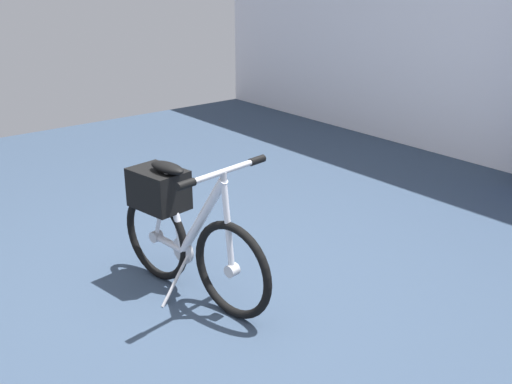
% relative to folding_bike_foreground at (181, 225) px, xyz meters
% --- Properties ---
extents(ground_plane, '(7.87, 7.87, 0.00)m').
position_rel_folding_bike_foreground_xyz_m(ground_plane, '(0.38, -0.05, -0.36)').
color(ground_plane, '#2D3D51').
extents(folding_bike_foreground, '(1.03, 0.53, 0.73)m').
position_rel_folding_bike_foreground_xyz_m(folding_bike_foreground, '(0.00, 0.00, 0.00)').
color(folding_bike_foreground, black).
rests_on(folding_bike_foreground, ground_plane).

